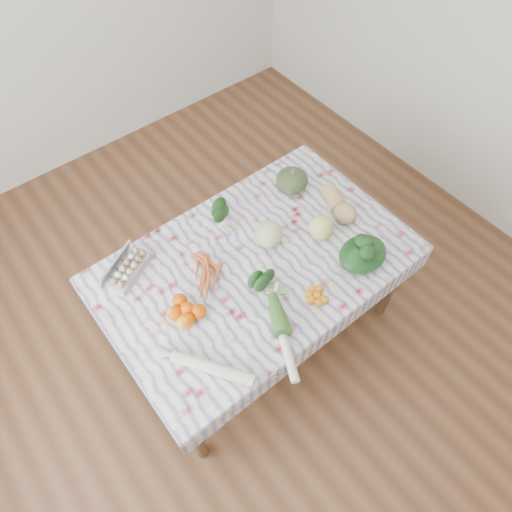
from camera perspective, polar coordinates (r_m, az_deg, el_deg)
ground at (r=3.11m, az=0.00°, el=-8.69°), size 4.50×4.50×0.00m
dining_table at (r=2.52m, az=0.00°, el=-1.85°), size 1.60×1.00×0.75m
tablecloth at (r=2.45m, az=0.00°, el=-0.86°), size 1.66×1.06×0.01m
egg_carton at (r=2.47m, az=-15.51°, el=-1.71°), size 0.29×0.23×0.07m
carrot_bunch at (r=2.40m, az=-6.23°, el=-2.16°), size 0.30×0.28×0.04m
kale_bunch at (r=2.57m, az=-4.58°, el=4.88°), size 0.14×0.13×0.12m
kabocha_squash at (r=2.76m, az=4.53°, el=9.47°), size 0.24×0.24×0.13m
cabbage at (r=2.47m, az=1.64°, el=2.77°), size 0.16×0.16×0.15m
butternut_squash at (r=2.66m, az=10.34°, el=6.51°), size 0.20×0.30×0.13m
orange_cluster at (r=2.28m, az=-8.62°, el=-6.56°), size 0.31×0.31×0.08m
broccoli at (r=2.31m, az=1.44°, el=-3.53°), size 0.20×0.20×0.10m
mandarin_cluster at (r=2.33m, az=7.65°, el=-4.83°), size 0.19×0.19×0.04m
grapefruit at (r=2.52m, az=8.14°, el=3.51°), size 0.17×0.17×0.14m
spinach_bag at (r=2.47m, az=13.19°, el=0.24°), size 0.32×0.28×0.12m
daikon at (r=2.15m, az=-5.44°, el=-13.76°), size 0.28×0.38×0.06m
leek at (r=2.21m, az=3.45°, el=-10.21°), size 0.23×0.41×0.05m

